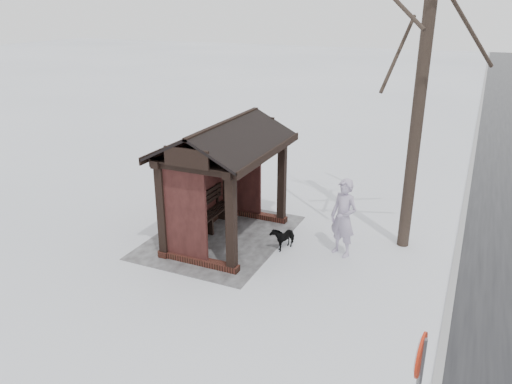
# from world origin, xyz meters

# --- Properties ---
(ground) EXTENTS (120.00, 120.00, 0.00)m
(ground) POSITION_xyz_m (0.00, 0.00, 0.00)
(ground) COLOR white
(ground) RESTS_ON ground
(kerb) EXTENTS (120.00, 0.15, 0.06)m
(kerb) POSITION_xyz_m (0.00, 5.50, 0.01)
(kerb) COLOR gray
(kerb) RESTS_ON ground
(trampled_patch) EXTENTS (4.20, 3.20, 0.02)m
(trampled_patch) POSITION_xyz_m (0.00, -0.20, 0.01)
(trampled_patch) COLOR gray
(trampled_patch) RESTS_ON ground
(bus_shelter) EXTENTS (3.60, 2.40, 3.09)m
(bus_shelter) POSITION_xyz_m (0.00, -0.16, 2.17)
(bus_shelter) COLOR #3C1F15
(bus_shelter) RESTS_ON ground
(pedestrian) EXTENTS (0.70, 0.82, 1.92)m
(pedestrian) POSITION_xyz_m (-0.37, 2.92, 0.96)
(pedestrian) COLOR #B3A5C1
(pedestrian) RESTS_ON ground
(dog) EXTENTS (0.77, 0.51, 0.60)m
(dog) POSITION_xyz_m (-0.09, 1.50, 0.30)
(dog) COLOR black
(dog) RESTS_ON ground
(road_sign) EXTENTS (0.55, 0.10, 2.16)m
(road_sign) POSITION_xyz_m (5.21, 5.28, 1.57)
(road_sign) COLOR slate
(road_sign) RESTS_ON ground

